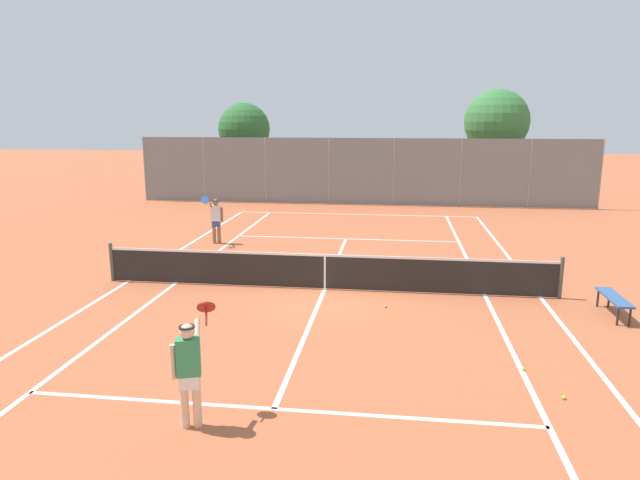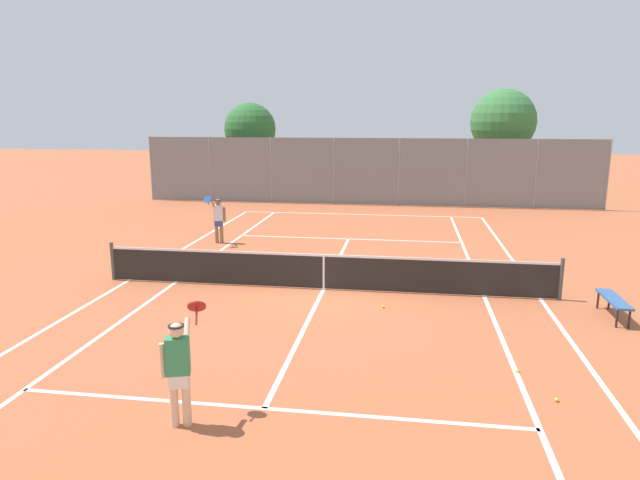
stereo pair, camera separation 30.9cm
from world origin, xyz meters
TOP-DOWN VIEW (x-y plane):
  - ground_plane at (0.00, 0.00)m, footprint 120.00×120.00m
  - court_line_markings at (0.00, 0.00)m, footprint 11.10×23.90m
  - tennis_net at (0.00, 0.00)m, footprint 12.00×0.10m
  - player_near_side at (-1.10, -7.05)m, footprint 0.51×0.85m
  - player_far_left at (-4.56, 5.03)m, footprint 0.60×0.79m
  - loose_tennis_ball_1 at (4.15, -4.46)m, footprint 0.07×0.07m
  - loose_tennis_ball_3 at (4.58, -5.47)m, footprint 0.07×0.07m
  - loose_tennis_ball_4 at (1.62, -1.29)m, footprint 0.07×0.07m
  - courtside_bench at (6.80, -1.18)m, footprint 0.36×1.50m
  - back_fence at (0.00, 15.00)m, footprint 23.47×0.08m
  - tree_behind_left at (-6.73, 17.55)m, footprint 2.91×2.91m
  - tree_behind_right at (7.06, 17.74)m, footprint 3.43×3.43m

SIDE VIEW (x-z plane):
  - ground_plane at x=0.00m, z-range 0.00..0.00m
  - court_line_markings at x=0.00m, z-range 0.00..0.01m
  - loose_tennis_ball_1 at x=4.15m, z-range 0.00..0.07m
  - loose_tennis_ball_3 at x=4.58m, z-range 0.00..0.07m
  - loose_tennis_ball_4 at x=1.62m, z-range 0.00..0.07m
  - courtside_bench at x=6.80m, z-range 0.18..0.64m
  - tennis_net at x=0.00m, z-range -0.03..1.04m
  - player_near_side at x=-1.10m, z-range 0.04..1.81m
  - player_far_left at x=-4.56m, z-range 0.04..1.81m
  - back_fence at x=0.00m, z-range 0.00..3.44m
  - tree_behind_left at x=-6.73m, z-range 1.10..6.36m
  - tree_behind_right at x=7.06m, z-range 1.12..7.05m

